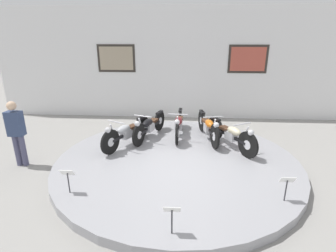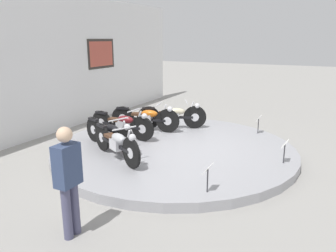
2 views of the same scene
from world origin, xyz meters
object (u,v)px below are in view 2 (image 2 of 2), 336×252
motorcycle_orange (146,117)px  info_placard_front_centre (285,147)px  motorcycle_silver (116,142)px  motorcycle_black (110,133)px  motorcycle_cream (173,115)px  visitor_standing (68,177)px  info_placard_front_left (208,172)px  info_placard_front_right (259,121)px  motorcycle_maroon (123,123)px

motorcycle_orange → info_placard_front_centre: bearing=-102.3°
motorcycle_silver → motorcycle_black: (0.55, 0.58, -0.01)m
motorcycle_cream → visitor_standing: (-5.24, -0.94, 0.33)m
info_placard_front_left → info_placard_front_right: (4.04, 0.00, 0.00)m
motorcycle_silver → visitor_standing: 2.62m
motorcycle_orange → motorcycle_cream: (0.56, -0.58, 0.00)m
motorcycle_silver → info_placard_front_centre: bearing=-66.9°
motorcycle_silver → info_placard_front_centre: (1.40, -3.30, -0.02)m
motorcycle_silver → info_placard_front_centre: size_ratio=3.53×
motorcycle_cream → info_placard_front_left: (-3.42, -2.33, -0.03)m
motorcycle_black → info_placard_front_left: motorcycle_black is taller
info_placard_front_left → motorcycle_silver: bearing=75.2°
motorcycle_orange → info_placard_front_left: bearing=-134.6°
info_placard_front_centre → motorcycle_black: bearing=102.4°
motorcycle_cream → info_placard_front_right: size_ratio=3.48×
info_placard_front_right → motorcycle_orange: bearing=111.9°
motorcycle_black → motorcycle_maroon: 0.88m
motorcycle_black → info_placard_front_centre: (0.85, -3.88, -0.02)m
motorcycle_silver → info_placard_front_left: bearing=-104.8°
motorcycle_cream → info_placard_front_centre: (-1.40, -3.30, -0.03)m
visitor_standing → motorcycle_cream: bearing=10.2°
info_placard_front_left → info_placard_front_centre: (2.02, -0.97, 0.00)m
motorcycle_orange → info_placard_front_centre: size_ratio=3.89×
motorcycle_maroon → motorcycle_orange: motorcycle_orange is taller
motorcycle_silver → visitor_standing: visitor_standing is taller
motorcycle_maroon → motorcycle_orange: bearing=-14.5°
motorcycle_black → visitor_standing: (-2.98, -1.53, 0.34)m
motorcycle_silver → motorcycle_cream: size_ratio=1.01×
motorcycle_silver → motorcycle_black: bearing=46.8°
motorcycle_silver → info_placard_front_right: bearing=-34.2°
motorcycle_cream → visitor_standing: size_ratio=1.09×
motorcycle_orange → info_placard_front_centre: motorcycle_orange is taller
motorcycle_maroon → info_placard_front_right: bearing=-57.2°
motorcycle_orange → visitor_standing: (-4.68, -1.53, 0.33)m
motorcycle_orange → info_placard_front_centre: (-0.85, -3.88, -0.03)m
info_placard_front_centre → motorcycle_cream: bearing=66.9°
motorcycle_orange → motorcycle_silver: bearing=-165.4°
info_placard_front_centre → info_placard_front_right: (2.02, 0.97, 0.00)m
motorcycle_black → motorcycle_maroon: bearing=14.5°
info_placard_front_left → motorcycle_maroon: bearing=57.2°
motorcycle_black → info_placard_front_left: (-1.16, -2.91, -0.02)m
motorcycle_black → info_placard_front_right: (2.87, -2.91, -0.02)m
motorcycle_black → info_placard_front_centre: bearing=-77.6°
motorcycle_maroon → info_placard_front_left: 3.72m
info_placard_front_centre → visitor_standing: visitor_standing is taller
motorcycle_black → motorcycle_maroon: (0.85, 0.22, 0.01)m
motorcycle_maroon → motorcycle_silver: bearing=-150.1°
visitor_standing → info_placard_front_right: bearing=-13.3°
motorcycle_silver → visitor_standing: (-2.43, -0.94, 0.34)m
motorcycle_orange → visitor_standing: visitor_standing is taller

